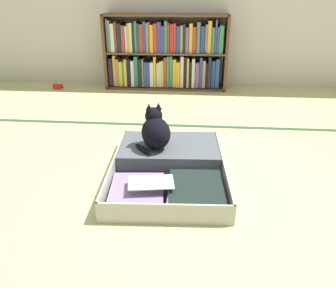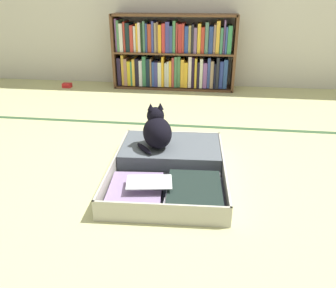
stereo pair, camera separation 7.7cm
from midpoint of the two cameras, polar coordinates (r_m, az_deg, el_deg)
ground_plane at (r=1.87m, az=1.65°, el=-8.50°), size 10.00×10.00×0.00m
tatami_border at (r=2.79m, az=2.90°, el=3.13°), size 4.80×0.05×0.00m
bookshelf at (r=3.87m, az=-1.17°, el=15.13°), size 1.37×0.29×0.81m
open_suitcase at (r=2.06m, az=-0.83°, el=-3.58°), size 0.71×0.94×0.12m
black_cat at (r=2.10m, az=-3.27°, el=2.23°), size 0.27×0.30×0.28m
small_red_pouch at (r=4.12m, az=-18.93°, el=9.32°), size 0.10×0.07×0.05m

